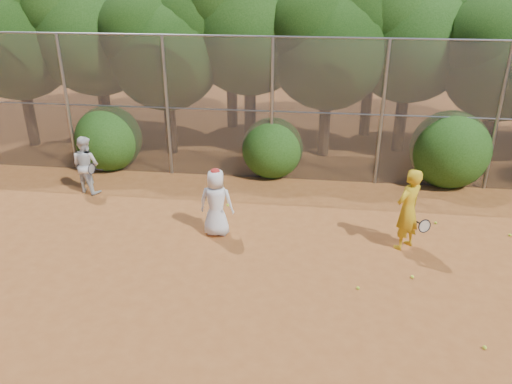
# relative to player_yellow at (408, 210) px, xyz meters

# --- Properties ---
(ground) EXTENTS (80.00, 80.00, 0.00)m
(ground) POSITION_rel_player_yellow_xyz_m (-2.29, -2.40, -0.92)
(ground) COLOR brown
(ground) RESTS_ON ground
(fence_back) EXTENTS (20.05, 0.09, 4.03)m
(fence_back) POSITION_rel_player_yellow_xyz_m (-2.41, 3.60, 1.13)
(fence_back) COLOR gray
(fence_back) RESTS_ON ground
(tree_0) EXTENTS (4.38, 3.81, 6.00)m
(tree_0) POSITION_rel_player_yellow_xyz_m (-11.74, 5.64, 3.01)
(tree_0) COLOR black
(tree_0) RESTS_ON ground
(tree_1) EXTENTS (4.64, 4.03, 6.35)m
(tree_1) POSITION_rel_player_yellow_xyz_m (-9.23, 6.15, 3.24)
(tree_1) COLOR black
(tree_1) RESTS_ON ground
(tree_2) EXTENTS (3.99, 3.47, 5.47)m
(tree_2) POSITION_rel_player_yellow_xyz_m (-6.74, 5.44, 2.66)
(tree_2) COLOR black
(tree_2) RESTS_ON ground
(tree_3) EXTENTS (4.89, 4.26, 6.70)m
(tree_3) POSITION_rel_player_yellow_xyz_m (-4.23, 6.45, 3.48)
(tree_3) COLOR black
(tree_3) RESTS_ON ground
(tree_4) EXTENTS (4.19, 3.64, 5.73)m
(tree_4) POSITION_rel_player_yellow_xyz_m (-1.74, 5.84, 2.84)
(tree_4) COLOR black
(tree_4) RESTS_ON ground
(tree_5) EXTENTS (4.51, 3.92, 6.17)m
(tree_5) POSITION_rel_player_yellow_xyz_m (0.77, 6.64, 3.13)
(tree_5) COLOR black
(tree_5) RESTS_ON ground
(tree_6) EXTENTS (3.86, 3.36, 5.29)m
(tree_6) POSITION_rel_player_yellow_xyz_m (3.26, 5.64, 2.55)
(tree_6) COLOR black
(tree_6) RESTS_ON ground
(tree_9) EXTENTS (4.83, 4.20, 6.62)m
(tree_9) POSITION_rel_player_yellow_xyz_m (-10.23, 8.45, 3.42)
(tree_9) COLOR black
(tree_9) RESTS_ON ground
(tree_11) EXTENTS (4.64, 4.03, 6.35)m
(tree_11) POSITION_rel_player_yellow_xyz_m (-0.23, 8.25, 3.24)
(tree_11) COLOR black
(tree_11) RESTS_ON ground
(tree_12) EXTENTS (5.02, 4.37, 6.88)m
(tree_12) POSITION_rel_player_yellow_xyz_m (4.27, 8.85, 3.59)
(tree_12) COLOR black
(tree_12) RESTS_ON ground
(bush_0) EXTENTS (2.00, 2.00, 2.00)m
(bush_0) POSITION_rel_player_yellow_xyz_m (-8.29, 3.90, 0.08)
(bush_0) COLOR #1C4310
(bush_0) RESTS_ON ground
(bush_1) EXTENTS (1.80, 1.80, 1.80)m
(bush_1) POSITION_rel_player_yellow_xyz_m (-3.29, 3.90, -0.02)
(bush_1) COLOR #1C4310
(bush_1) RESTS_ON ground
(bush_2) EXTENTS (2.20, 2.20, 2.20)m
(bush_2) POSITION_rel_player_yellow_xyz_m (1.71, 3.90, 0.18)
(bush_2) COLOR #1C4310
(bush_2) RESTS_ON ground
(player_yellow) EXTENTS (0.90, 0.79, 1.84)m
(player_yellow) POSITION_rel_player_yellow_xyz_m (0.00, 0.00, 0.00)
(player_yellow) COLOR gold
(player_yellow) RESTS_ON ground
(player_teen) EXTENTS (0.81, 0.55, 1.62)m
(player_teen) POSITION_rel_player_yellow_xyz_m (-4.20, 0.08, -0.11)
(player_teen) COLOR white
(player_teen) RESTS_ON ground
(player_white) EXTENTS (0.94, 0.85, 1.58)m
(player_white) POSITION_rel_player_yellow_xyz_m (-8.17, 2.00, -0.13)
(player_white) COLOR silver
(player_white) RESTS_ON ground
(ball_0) EXTENTS (0.07, 0.07, 0.07)m
(ball_0) POSITION_rel_player_yellow_xyz_m (0.01, -1.24, -0.89)
(ball_0) COLOR #B3D126
(ball_0) RESTS_ON ground
(ball_1) EXTENTS (0.07, 0.07, 0.07)m
(ball_1) POSITION_rel_player_yellow_xyz_m (0.94, 1.20, -0.89)
(ball_1) COLOR #B3D126
(ball_1) RESTS_ON ground
(ball_2) EXTENTS (0.07, 0.07, 0.07)m
(ball_2) POSITION_rel_player_yellow_xyz_m (0.86, -3.17, -0.89)
(ball_2) COLOR #B3D126
(ball_2) RESTS_ON ground
(ball_3) EXTENTS (0.07, 0.07, 0.07)m
(ball_3) POSITION_rel_player_yellow_xyz_m (-1.08, -1.76, -0.89)
(ball_3) COLOR #B3D126
(ball_3) RESTS_ON ground
(ball_4) EXTENTS (0.07, 0.07, 0.07)m
(ball_4) POSITION_rel_player_yellow_xyz_m (2.51, 0.79, -0.89)
(ball_4) COLOR #B3D126
(ball_4) RESTS_ON ground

